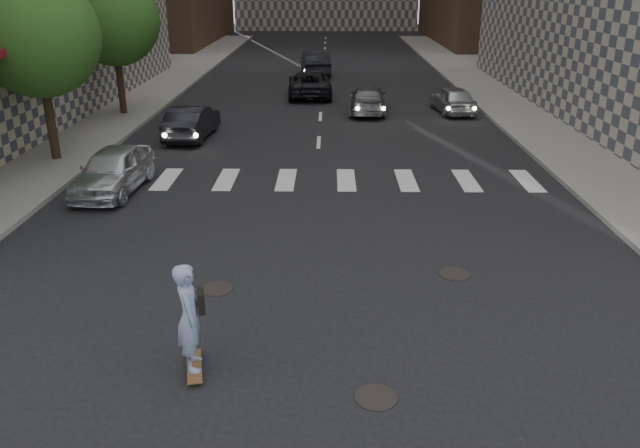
{
  "coord_description": "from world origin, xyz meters",
  "views": [
    {
      "loc": [
        0.42,
        -10.81,
        6.35
      ],
      "look_at": [
        0.23,
        1.8,
        1.3
      ],
      "focal_mm": 35.0,
      "sensor_mm": 36.0,
      "label": 1
    }
  ],
  "objects_px": {
    "tree_b": "(39,29)",
    "traffic_car_a": "(192,122)",
    "traffic_car_b": "(368,100)",
    "traffic_car_c": "(310,84)",
    "silver_sedan": "(113,170)",
    "tree_c": "(114,15)",
    "skateboarder": "(190,317)",
    "traffic_car_d": "(453,99)",
    "traffic_car_e": "(315,64)"
  },
  "relations": [
    {
      "from": "tree_c",
      "to": "traffic_car_d",
      "type": "xyz_separation_m",
      "value": [
        15.95,
        0.86,
        -3.99
      ]
    },
    {
      "from": "skateboarder",
      "to": "traffic_car_b",
      "type": "xyz_separation_m",
      "value": [
        4.2,
        21.74,
        -0.43
      ]
    },
    {
      "from": "skateboarder",
      "to": "traffic_car_c",
      "type": "bearing_deg",
      "value": 74.76
    },
    {
      "from": "silver_sedan",
      "to": "traffic_car_c",
      "type": "height_order",
      "value": "same"
    },
    {
      "from": "skateboarder",
      "to": "traffic_car_c",
      "type": "xyz_separation_m",
      "value": [
        1.2,
        26.12,
        -0.37
      ]
    },
    {
      "from": "traffic_car_b",
      "to": "traffic_car_a",
      "type": "bearing_deg",
      "value": 38.64
    },
    {
      "from": "tree_b",
      "to": "tree_c",
      "type": "height_order",
      "value": "same"
    },
    {
      "from": "traffic_car_d",
      "to": "traffic_car_e",
      "type": "bearing_deg",
      "value": -66.05
    },
    {
      "from": "silver_sedan",
      "to": "skateboarder",
      "type": "bearing_deg",
      "value": -61.74
    },
    {
      "from": "traffic_car_d",
      "to": "tree_c",
      "type": "bearing_deg",
      "value": -3.27
    },
    {
      "from": "skateboarder",
      "to": "traffic_car_e",
      "type": "bearing_deg",
      "value": 75.08
    },
    {
      "from": "skateboarder",
      "to": "traffic_car_e",
      "type": "xyz_separation_m",
      "value": [
        1.36,
        33.81,
        -0.26
      ]
    },
    {
      "from": "skateboarder",
      "to": "traffic_car_b",
      "type": "bearing_deg",
      "value": 66.46
    },
    {
      "from": "skateboarder",
      "to": "traffic_car_d",
      "type": "xyz_separation_m",
      "value": [
        8.37,
        21.81,
        -0.41
      ]
    },
    {
      "from": "traffic_car_b",
      "to": "traffic_car_c",
      "type": "xyz_separation_m",
      "value": [
        -3.0,
        4.37,
        0.06
      ]
    },
    {
      "from": "traffic_car_b",
      "to": "tree_b",
      "type": "bearing_deg",
      "value": 40.63
    },
    {
      "from": "skateboarder",
      "to": "traffic_car_a",
      "type": "xyz_separation_m",
      "value": [
        -3.4,
        16.47,
        -0.39
      ]
    },
    {
      "from": "traffic_car_c",
      "to": "traffic_car_d",
      "type": "xyz_separation_m",
      "value": [
        7.18,
        -4.31,
        -0.04
      ]
    },
    {
      "from": "tree_c",
      "to": "traffic_car_e",
      "type": "xyz_separation_m",
      "value": [
        8.94,
        12.86,
        -3.84
      ]
    },
    {
      "from": "silver_sedan",
      "to": "traffic_car_c",
      "type": "bearing_deg",
      "value": 74.6
    },
    {
      "from": "traffic_car_c",
      "to": "traffic_car_e",
      "type": "distance_m",
      "value": 7.69
    },
    {
      "from": "skateboarder",
      "to": "traffic_car_a",
      "type": "height_order",
      "value": "skateboarder"
    },
    {
      "from": "tree_c",
      "to": "skateboarder",
      "type": "distance_m",
      "value": 22.56
    },
    {
      "from": "traffic_car_d",
      "to": "traffic_car_a",
      "type": "bearing_deg",
      "value": 18.03
    },
    {
      "from": "tree_c",
      "to": "traffic_car_e",
      "type": "bearing_deg",
      "value": 55.2
    },
    {
      "from": "traffic_car_c",
      "to": "tree_b",
      "type": "bearing_deg",
      "value": 53.52
    },
    {
      "from": "traffic_car_b",
      "to": "traffic_car_e",
      "type": "distance_m",
      "value": 12.39
    },
    {
      "from": "skateboarder",
      "to": "traffic_car_a",
      "type": "bearing_deg",
      "value": 89.04
    },
    {
      "from": "tree_b",
      "to": "traffic_car_a",
      "type": "height_order",
      "value": "tree_b"
    },
    {
      "from": "traffic_car_a",
      "to": "silver_sedan",
      "type": "bearing_deg",
      "value": 85.45
    },
    {
      "from": "traffic_car_d",
      "to": "traffic_car_e",
      "type": "xyz_separation_m",
      "value": [
        -7.02,
        12.0,
        0.14
      ]
    },
    {
      "from": "tree_b",
      "to": "skateboarder",
      "type": "height_order",
      "value": "tree_b"
    },
    {
      "from": "traffic_car_c",
      "to": "silver_sedan",
      "type": "bearing_deg",
      "value": 68.42
    },
    {
      "from": "tree_c",
      "to": "silver_sedan",
      "type": "height_order",
      "value": "tree_c"
    },
    {
      "from": "tree_b",
      "to": "traffic_car_a",
      "type": "relative_size",
      "value": 1.6
    },
    {
      "from": "tree_b",
      "to": "traffic_car_b",
      "type": "height_order",
      "value": "tree_b"
    },
    {
      "from": "silver_sedan",
      "to": "traffic_car_d",
      "type": "distance_m",
      "value": 17.72
    },
    {
      "from": "traffic_car_e",
      "to": "tree_b",
      "type": "bearing_deg",
      "value": 61.07
    },
    {
      "from": "skateboarder",
      "to": "traffic_car_e",
      "type": "height_order",
      "value": "skateboarder"
    },
    {
      "from": "skateboarder",
      "to": "silver_sedan",
      "type": "relative_size",
      "value": 0.5
    },
    {
      "from": "silver_sedan",
      "to": "traffic_car_a",
      "type": "distance_m",
      "value": 6.99
    },
    {
      "from": "silver_sedan",
      "to": "traffic_car_d",
      "type": "bearing_deg",
      "value": 47.11
    },
    {
      "from": "traffic_car_b",
      "to": "traffic_car_d",
      "type": "relative_size",
      "value": 1.13
    },
    {
      "from": "traffic_car_d",
      "to": "tree_b",
      "type": "bearing_deg",
      "value": 22.69
    },
    {
      "from": "skateboarder",
      "to": "traffic_car_a",
      "type": "distance_m",
      "value": 16.82
    },
    {
      "from": "tree_b",
      "to": "tree_c",
      "type": "distance_m",
      "value": 8.0
    },
    {
      "from": "traffic_car_a",
      "to": "traffic_car_b",
      "type": "bearing_deg",
      "value": -141.26
    },
    {
      "from": "traffic_car_c",
      "to": "traffic_car_e",
      "type": "relative_size",
      "value": 1.03
    },
    {
      "from": "tree_c",
      "to": "silver_sedan",
      "type": "xyz_separation_m",
      "value": [
        3.15,
        -11.39,
        -3.95
      ]
    },
    {
      "from": "tree_c",
      "to": "traffic_car_a",
      "type": "xyz_separation_m",
      "value": [
        4.18,
        -4.48,
        -3.97
      ]
    }
  ]
}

